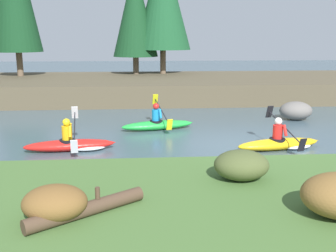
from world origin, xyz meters
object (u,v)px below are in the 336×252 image
(boulder_midstream, at_px, (296,111))
(driftwood_log, at_px, (87,209))
(kayaker_middle, at_px, (158,124))
(kayaker_trailing, at_px, (73,144))
(kayaker_lead, at_px, (282,143))

(boulder_midstream, bearing_deg, driftwood_log, -127.07)
(boulder_midstream, bearing_deg, kayaker_middle, -166.53)
(kayaker_trailing, bearing_deg, driftwood_log, -85.95)
(kayaker_middle, relative_size, driftwood_log, 1.52)
(kayaker_lead, xyz_separation_m, kayaker_middle, (-3.70, 2.88, 0.02))
(kayaker_lead, bearing_deg, boulder_midstream, 52.32)
(kayaker_lead, distance_m, driftwood_log, 7.57)
(kayaker_trailing, distance_m, boulder_midstream, 9.40)
(kayaker_middle, bearing_deg, driftwood_log, -113.27)
(kayaker_trailing, height_order, driftwood_log, kayaker_trailing)
(boulder_midstream, distance_m, driftwood_log, 12.20)
(boulder_midstream, height_order, driftwood_log, driftwood_log)
(kayaker_middle, bearing_deg, boulder_midstream, 0.59)
(boulder_midstream, xyz_separation_m, driftwood_log, (-7.35, -9.73, 0.31))
(kayaker_trailing, distance_m, driftwood_log, 5.91)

